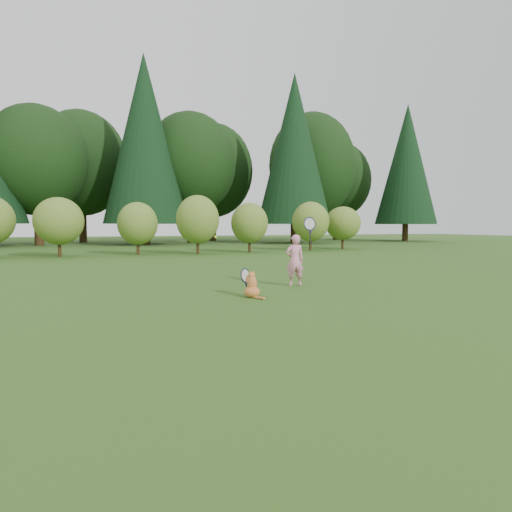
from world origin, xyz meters
name	(u,v)px	position (x,y,z in m)	size (l,w,h in m)	color
ground	(260,294)	(0.00, 0.00, 0.00)	(100.00, 100.00, 0.00)	#1E5116
shrub_row	(168,225)	(0.00, 13.00, 1.40)	(28.00, 3.00, 2.80)	#4D7123
woodland_backdrop	(146,137)	(0.00, 23.00, 7.50)	(48.00, 10.00, 15.00)	black
child	(295,259)	(1.14, 0.82, 0.61)	(0.68, 0.46, 1.73)	pink
cat	(252,284)	(-0.27, -0.28, 0.26)	(0.34, 0.67, 0.69)	#B85A23
tennis_ball	(216,237)	(-0.66, 0.95, 1.12)	(0.06, 0.06, 0.06)	yellow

